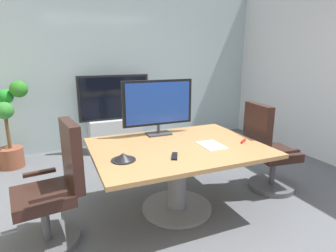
{
  "coord_description": "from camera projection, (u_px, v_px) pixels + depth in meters",
  "views": [
    {
      "loc": [
        -1.23,
        -2.16,
        1.64
      ],
      "look_at": [
        -0.08,
        0.55,
        0.88
      ],
      "focal_mm": 29.61,
      "sensor_mm": 36.0,
      "label": 1
    }
  ],
  "objects": [
    {
      "name": "conference_table",
      "position": [
        177.0,
        162.0,
        2.9
      ],
      "size": [
        1.72,
        1.29,
        0.73
      ],
      "color": "olive",
      "rests_on": "ground"
    },
    {
      "name": "paper_notepad",
      "position": [
        211.0,
        145.0,
        2.86
      ],
      "size": [
        0.21,
        0.3,
        0.01
      ],
      "primitive_type": "cube",
      "rotation": [
        0.0,
        0.0,
        -0.01
      ],
      "color": "white",
      "rests_on": "conference_table"
    },
    {
      "name": "office_chair_left",
      "position": [
        55.0,
        194.0,
        2.42
      ],
      "size": [
        0.62,
        0.6,
        1.09
      ],
      "rotation": [
        0.0,
        0.0,
        -1.43
      ],
      "color": "#4C4C51",
      "rests_on": "ground"
    },
    {
      "name": "wall_display_unit",
      "position": [
        115.0,
        125.0,
        4.84
      ],
      "size": [
        1.2,
        0.36,
        1.31
      ],
      "color": "#B7BABC",
      "rests_on": "ground"
    },
    {
      "name": "office_chair_right",
      "position": [
        267.0,
        155.0,
        3.37
      ],
      "size": [
        0.62,
        0.6,
        1.09
      ],
      "rotation": [
        0.0,
        0.0,
        1.46
      ],
      "color": "#4C4C51",
      "rests_on": "ground"
    },
    {
      "name": "remote_control",
      "position": [
        175.0,
        156.0,
        2.54
      ],
      "size": [
        0.12,
        0.17,
        0.02
      ],
      "primitive_type": "cube",
      "rotation": [
        0.0,
        0.0,
        -0.46
      ],
      "color": "black",
      "rests_on": "conference_table"
    },
    {
      "name": "potted_plant",
      "position": [
        8.0,
        123.0,
        4.01
      ],
      "size": [
        0.66,
        0.48,
        1.28
      ],
      "color": "brown",
      "rests_on": "ground"
    },
    {
      "name": "whiteboard_marker",
      "position": [
        243.0,
        141.0,
        2.97
      ],
      "size": [
        0.12,
        0.09,
        0.02
      ],
      "primitive_type": "cube",
      "rotation": [
        0.0,
        0.0,
        0.63
      ],
      "color": "red",
      "rests_on": "conference_table"
    },
    {
      "name": "conference_phone",
      "position": [
        123.0,
        157.0,
        2.45
      ],
      "size": [
        0.22,
        0.22,
        0.07
      ],
      "color": "black",
      "rests_on": "conference_table"
    },
    {
      "name": "ground_plane",
      "position": [
        196.0,
        221.0,
        2.81
      ],
      "size": [
        6.75,
        6.75,
        0.0
      ],
      "primitive_type": "plane",
      "color": "#515459"
    },
    {
      "name": "wall_back_glass_partition",
      "position": [
        122.0,
        64.0,
        5.0
      ],
      "size": [
        5.35,
        0.1,
        2.94
      ],
      "primitive_type": "cube",
      "color": "#9EB2B7",
      "rests_on": "ground"
    },
    {
      "name": "tv_monitor",
      "position": [
        158.0,
        104.0,
        3.18
      ],
      "size": [
        0.84,
        0.18,
        0.64
      ],
      "color": "#333338",
      "rests_on": "conference_table"
    }
  ]
}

